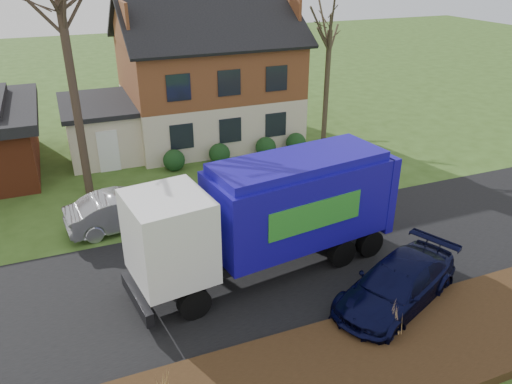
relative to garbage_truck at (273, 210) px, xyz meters
name	(u,v)px	position (x,y,z in m)	size (l,w,h in m)	color
ground	(274,265)	(0.15, 0.16, -2.27)	(120.00, 120.00, 0.00)	#324E1A
road	(274,264)	(0.15, 0.16, -2.26)	(80.00, 7.00, 0.02)	black
mulch_verge	(357,366)	(0.15, -5.14, -2.12)	(80.00, 3.50, 0.30)	black
main_house	(199,69)	(1.64, 14.07, 1.76)	(12.95, 8.95, 9.26)	beige
garbage_truck	(273,210)	(0.00, 0.00, 0.00)	(9.43, 3.68, 3.93)	black
silver_sedan	(124,210)	(-4.22, 4.88, -1.53)	(1.57, 4.49, 1.48)	#9C9FA4
navy_wagon	(396,285)	(2.71, -3.24, -1.54)	(2.03, 4.99, 1.45)	black
tree_front_east	(331,9)	(7.92, 10.66, 4.97)	(3.21, 3.21, 8.91)	#443928
grass_clump_mid	(397,319)	(1.74, -4.55, -1.50)	(0.33, 0.27, 0.93)	tan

